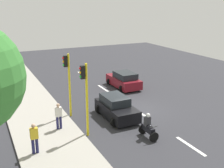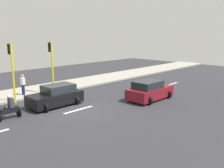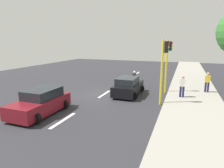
# 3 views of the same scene
# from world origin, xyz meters

# --- Properties ---
(ground_plane) EXTENTS (40.00, 60.00, 0.10)m
(ground_plane) POSITION_xyz_m (0.00, 0.00, -0.05)
(ground_plane) COLOR #2D2D33
(sidewalk) EXTENTS (4.00, 60.00, 0.15)m
(sidewalk) POSITION_xyz_m (7.00, 0.00, 0.07)
(sidewalk) COLOR #9E998E
(sidewalk) RESTS_ON ground
(lane_stripe_north) EXTENTS (0.20, 2.40, 0.01)m
(lane_stripe_north) POSITION_xyz_m (0.00, -6.00, 0.01)
(lane_stripe_north) COLOR white
(lane_stripe_north) RESTS_ON ground
(lane_stripe_mid) EXTENTS (0.20, 2.40, 0.01)m
(lane_stripe_mid) POSITION_xyz_m (0.00, 0.00, 0.01)
(lane_stripe_mid) COLOR white
(lane_stripe_mid) RESTS_ON ground
(lane_stripe_south) EXTENTS (0.20, 2.40, 0.01)m
(lane_stripe_south) POSITION_xyz_m (0.00, 6.00, 0.01)
(lane_stripe_south) COLOR white
(lane_stripe_south) RESTS_ON ground
(lane_stripe_far_south) EXTENTS (0.20, 2.40, 0.01)m
(lane_stripe_far_south) POSITION_xyz_m (0.00, 12.00, 0.01)
(lane_stripe_far_south) COLOR white
(lane_stripe_far_south) RESTS_ON ground
(car_maroon) EXTENTS (2.27, 3.96, 1.52)m
(car_maroon) POSITION_xyz_m (-1.90, -5.55, 0.71)
(car_maroon) COLOR maroon
(car_maroon) RESTS_ON ground
(car_black) EXTENTS (2.18, 3.84, 1.52)m
(car_black) POSITION_xyz_m (1.94, 0.47, 0.71)
(car_black) COLOR black
(car_black) RESTS_ON ground
(motorcycle) EXTENTS (0.60, 1.30, 1.53)m
(motorcycle) POSITION_xyz_m (1.58, 4.02, 0.64)
(motorcycle) COLOR black
(motorcycle) RESTS_ON ground
(pedestrian_near_signal) EXTENTS (0.40, 0.24, 1.69)m
(pedestrian_near_signal) POSITION_xyz_m (8.09, 3.18, 1.06)
(pedestrian_near_signal) COLOR #1E1E4C
(pedestrian_near_signal) RESTS_ON sidewalk
(pedestrian_by_tree) EXTENTS (0.40, 0.24, 1.69)m
(pedestrian_by_tree) POSITION_xyz_m (6.14, 0.84, 1.06)
(pedestrian_by_tree) COLOR #1E1E4C
(pedestrian_by_tree) RESTS_ON sidewalk
(traffic_light_corner) EXTENTS (0.49, 0.24, 4.50)m
(traffic_light_corner) POSITION_xyz_m (4.85, 2.21, 2.93)
(traffic_light_corner) COLOR yellow
(traffic_light_corner) RESTS_ON ground
(traffic_light_midblock) EXTENTS (0.49, 0.24, 4.50)m
(traffic_light_midblock) POSITION_xyz_m (4.85, -1.14, 2.93)
(traffic_light_midblock) COLOR yellow
(traffic_light_midblock) RESTS_ON ground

